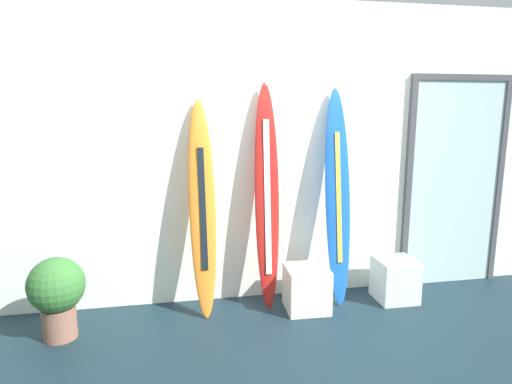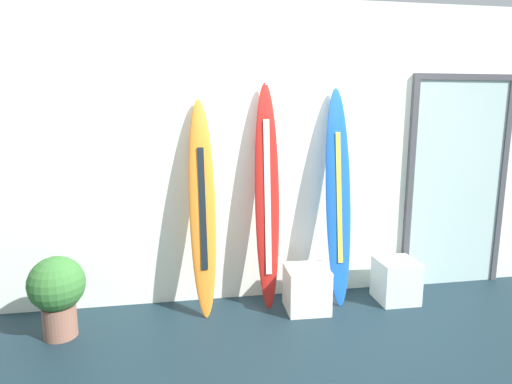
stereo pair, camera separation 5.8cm
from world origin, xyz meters
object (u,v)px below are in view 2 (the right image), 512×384
Objects in this scene: surfboard_cobalt at (338,198)px; display_block_left at (396,280)px; display_block_center at (307,289)px; glass_door at (457,180)px; surfboard_sunset at (202,208)px; surfboard_crimson at (267,197)px; potted_plant at (57,290)px.

surfboard_cobalt is 4.99× the size of display_block_left.
glass_door reaches higher than display_block_center.
glass_door reaches higher than surfboard_sunset.
surfboard_crimson is at bearing 177.61° from surfboard_cobalt.
surfboard_crimson is 0.92m from display_block_center.
glass_door is (1.35, 0.20, 0.10)m from surfboard_cobalt.
glass_door is (1.68, 0.36, 0.91)m from display_block_center.
glass_door is (2.61, 0.20, 0.15)m from surfboard_sunset.
surfboard_sunset is 1.34m from potted_plant.
surfboard_crimson is 5.13× the size of display_block_center.
display_block_center is at bearing -177.29° from display_block_left.
potted_plant reaches higher than display_block_left.
surfboard_cobalt is (0.67, -0.03, -0.02)m from surfboard_crimson.
surfboard_sunset is 1.98m from display_block_left.
glass_door is 3.21× the size of potted_plant.
surfboard_cobalt is (1.26, 0.01, 0.05)m from surfboard_sunset.
surfboard_crimson is at bearing 3.44° from surfboard_sunset.
surfboard_sunset is 1.26m from surfboard_cobalt.
surfboard_cobalt is at bearing 0.34° from surfboard_sunset.
display_block_center is at bearing -167.85° from glass_door.
surfboard_crimson is 1.50m from display_block_left.
surfboard_cobalt is at bearing 167.80° from display_block_left.
surfboard_crimson is 1.91m from potted_plant.
display_block_center is (0.34, -0.19, -0.83)m from surfboard_crimson.
display_block_left is 1.24m from glass_door.
display_block_left is 1.01× the size of display_block_center.
surfboard_crimson reaches higher than surfboard_sunset.
surfboard_crimson reaches higher than display_block_left.
potted_plant is (-2.11, -0.12, 0.19)m from display_block_center.
potted_plant is at bearing -172.73° from glass_door.
potted_plant is at bearing -173.31° from surfboard_cobalt.
surfboard_sunset reaches higher than display_block_center.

